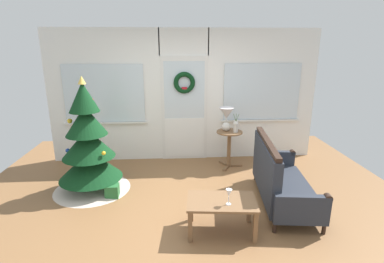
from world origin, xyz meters
name	(u,v)px	position (x,y,z in m)	size (l,w,h in m)	color
ground_plane	(191,211)	(0.00, 0.00, 0.00)	(6.76, 6.76, 0.00)	brown
back_wall_with_door	(184,96)	(0.00, 2.08, 1.28)	(5.20, 0.19, 2.55)	white
christmas_tree	(89,150)	(-1.55, 0.76, 0.67)	(1.20, 1.20, 1.81)	#4C331E
settee_sofa	(278,179)	(1.28, 0.16, 0.38)	(0.88, 1.70, 0.96)	black
side_table	(229,142)	(0.81, 1.54, 0.50)	(0.50, 0.48, 0.70)	brown
table_lamp	(226,116)	(0.75, 1.58, 0.99)	(0.28, 0.28, 0.44)	silver
flower_vase	(236,126)	(0.91, 1.48, 0.82)	(0.11, 0.10, 0.35)	beige
coffee_table	(222,205)	(0.34, -0.50, 0.36)	(0.89, 0.60, 0.42)	brown
wine_glass	(229,193)	(0.41, -0.59, 0.57)	(0.08, 0.08, 0.20)	silver
gift_box	(112,191)	(-1.18, 0.48, 0.10)	(0.20, 0.18, 0.20)	#266633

